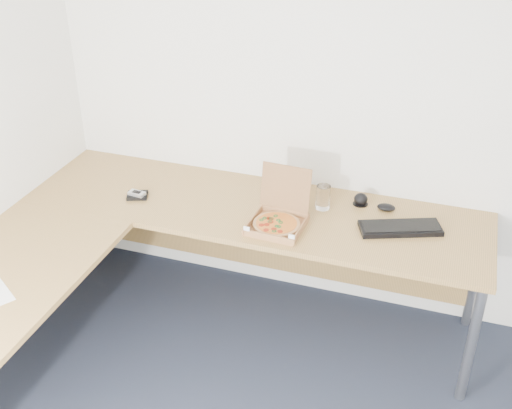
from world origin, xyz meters
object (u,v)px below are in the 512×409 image
(drinking_glass, at_px, (323,197))
(pizza_box, at_px, (277,221))
(keyboard, at_px, (400,228))
(desk, at_px, (166,242))
(wallet, at_px, (137,195))

(drinking_glass, bearing_deg, pizza_box, -124.85)
(pizza_box, height_order, keyboard, pizza_box)
(desk, distance_m, pizza_box, 0.57)
(desk, distance_m, drinking_glass, 0.87)
(pizza_box, relative_size, wallet, 2.82)
(keyboard, xyz_separation_m, wallet, (-1.43, -0.11, -0.00))
(keyboard, bearing_deg, wallet, 162.88)
(desk, xyz_separation_m, keyboard, (1.10, 0.44, 0.04))
(desk, xyz_separation_m, drinking_glass, (0.68, 0.53, 0.10))
(drinking_glass, bearing_deg, wallet, -168.34)
(desk, distance_m, keyboard, 1.19)
(pizza_box, xyz_separation_m, drinking_glass, (0.18, 0.25, 0.03))
(pizza_box, distance_m, drinking_glass, 0.31)
(desk, height_order, pizza_box, pizza_box)
(keyboard, bearing_deg, desk, -179.99)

